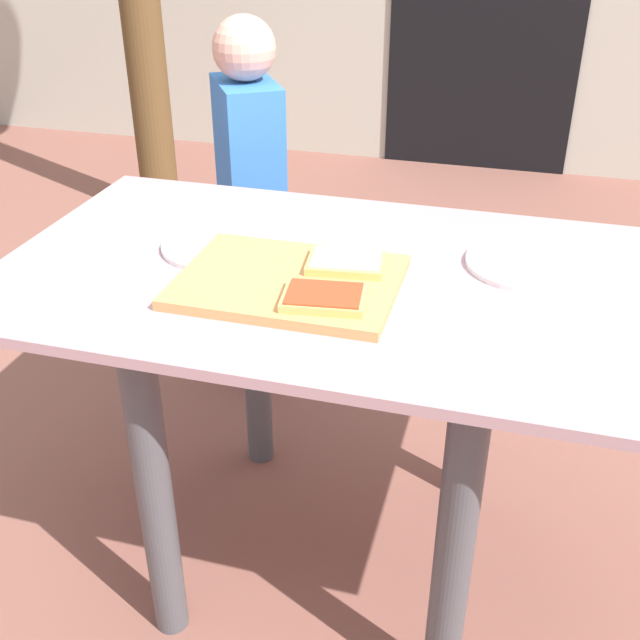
% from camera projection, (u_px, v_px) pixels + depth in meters
% --- Properties ---
extents(ground_plane, '(16.00, 16.00, 0.00)m').
position_uv_depth(ground_plane, '(335.00, 551.00, 1.69)').
color(ground_plane, brown).
extents(dining_table, '(1.20, 0.70, 0.68)m').
position_uv_depth(dining_table, '(337.00, 343.00, 1.42)').
color(dining_table, '#B58D96').
rests_on(dining_table, ground).
extents(cutting_board, '(0.37, 0.28, 0.02)m').
position_uv_depth(cutting_board, '(289.00, 282.00, 1.29)').
color(cutting_board, tan).
rests_on(cutting_board, dining_table).
extents(pizza_slice_near_right, '(0.14, 0.11, 0.02)m').
position_uv_depth(pizza_slice_near_right, '(324.00, 297.00, 1.21)').
color(pizza_slice_near_right, '#E0B05D').
rests_on(pizza_slice_near_right, cutting_board).
extents(pizza_slice_far_right, '(0.14, 0.11, 0.02)m').
position_uv_depth(pizza_slice_far_right, '(346.00, 262.00, 1.32)').
color(pizza_slice_far_right, '#E0B05D').
rests_on(pizza_slice_far_right, cutting_board).
extents(plate_white_right, '(0.22, 0.22, 0.01)m').
position_uv_depth(plate_white_right, '(528.00, 264.00, 1.36)').
color(plate_white_right, white).
rests_on(plate_white_right, dining_table).
extents(plate_white_left, '(0.22, 0.22, 0.01)m').
position_uv_depth(plate_white_left, '(221.00, 245.00, 1.43)').
color(plate_white_left, white).
rests_on(plate_white_left, dining_table).
extents(child_left, '(0.25, 0.28, 1.00)m').
position_uv_depth(child_left, '(251.00, 192.00, 2.02)').
color(child_left, '#482262').
rests_on(child_left, ground).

